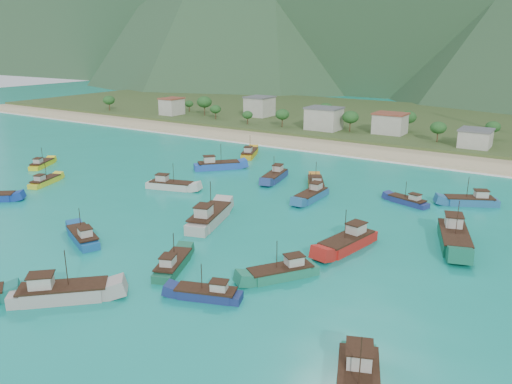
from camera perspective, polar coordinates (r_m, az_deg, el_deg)
The scene contains 24 objects.
ground at distance 80.73m, azimuth -3.46°, elevation -5.80°, with size 600.00×600.00×0.00m, color #0C8984.
beach at distance 149.08m, azimuth 14.78°, elevation 4.25°, with size 400.00×18.00×1.20m, color beige.
land at distance 207.10m, azimuth 20.20°, elevation 7.18°, with size 400.00×110.00×2.40m, color #385123.
surf_line at distance 140.27m, azimuth 13.54°, elevation 3.58°, with size 400.00×2.50×0.08m, color white.
village at distance 169.69m, azimuth 17.92°, elevation 7.16°, with size 213.73×29.75×7.52m.
vegetation at distance 171.69m, azimuth 17.99°, elevation 7.33°, with size 275.44×25.40×9.16m.
boat_1 at distance 102.75m, azimuth 6.37°, elevation -0.43°, with size 3.12×10.40×6.14m.
boat_2 at distance 85.60m, azimuth -19.16°, elevation -4.93°, with size 10.19×6.74×5.83m.
boat_3 at distance 64.24m, azimuth -5.59°, elevation -11.59°, with size 8.97×5.31×5.09m.
boat_4 at distance 126.80m, azimuth -4.40°, elevation 3.01°, with size 10.38×10.77×6.83m.
boat_6 at distance 140.19m, azimuth -23.27°, elevation 2.90°, with size 6.55×9.18×5.31m.
boat_7 at distance 69.15m, azimuth 2.96°, elevation -9.22°, with size 8.16×9.91×5.92m.
boat_8 at distance 79.57m, azimuth 10.44°, elevation -5.73°, with size 5.78×12.30×7.00m.
boat_10 at distance 110.85m, azimuth -9.73°, elevation 0.72°, with size 10.99×5.91×6.23m.
boat_11 at distance 103.59m, azimuth 16.94°, elevation -1.06°, with size 8.72×4.89×4.94m.
boat_12 at distance 111.16m, azimuth 6.85°, elevation 0.88°, with size 7.75×10.42×6.07m.
boat_15 at distance 85.46m, azimuth 21.68°, elevation -4.94°, with size 7.98×14.22×8.06m.
boat_16 at distance 140.61m, azimuth -0.75°, elevation 4.39°, with size 6.95×10.95×6.24m.
boat_17 at distance 116.59m, azimuth 2.19°, elevation 1.76°, with size 5.11×11.03×6.28m.
boat_18 at distance 72.38m, azimuth -9.47°, elevation -8.25°, with size 6.19×9.88×5.62m.
boat_22 at distance 88.98m, azimuth -5.37°, elevation -2.94°, with size 7.64×13.89×7.87m.
boat_27 at distance 122.59m, azimuth -22.97°, elevation 1.07°, with size 5.35×9.18×5.21m.
boat_28 at distance 107.32m, azimuth 23.29°, elevation -0.99°, with size 10.55×7.37×6.08m.
boat_29 at distance 67.99m, azimuth -21.35°, elevation -10.73°, with size 11.13×10.73×7.06m.
Camera 1 is at (44.35, -59.91, 31.02)m, focal length 35.00 mm.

